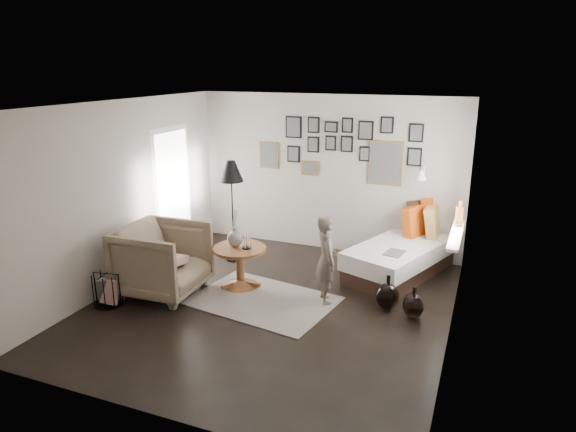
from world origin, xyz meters
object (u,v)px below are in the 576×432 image
at_px(pedestal_table, 240,268).
at_px(demijohn_small, 413,306).
at_px(child, 326,260).
at_px(armchair, 163,260).
at_px(demijohn_large, 387,296).
at_px(magazine_basket, 107,289).
at_px(floor_lamp, 231,175).
at_px(daybed, 405,250).
at_px(vase, 235,235).

relative_size(pedestal_table, demijohn_small, 1.80).
bearing_deg(demijohn_small, child, 178.77).
bearing_deg(armchair, demijohn_large, -79.68).
bearing_deg(magazine_basket, armchair, 51.49).
distance_m(floor_lamp, demijohn_large, 3.04).
relative_size(demijohn_large, demijohn_small, 1.10).
bearing_deg(daybed, armchair, -124.48).
relative_size(daybed, armchair, 2.17).
bearing_deg(floor_lamp, daybed, 12.67).
bearing_deg(daybed, pedestal_table, -123.81).
distance_m(vase, child, 1.37).
relative_size(demijohn_small, child, 0.35).
bearing_deg(child, pedestal_table, 57.30).
bearing_deg(child, demijohn_small, -123.10).
xyz_separation_m(pedestal_table, magazine_basket, (-1.35, -1.17, -0.05)).
distance_m(daybed, child, 1.72).
relative_size(pedestal_table, magazine_basket, 1.69).
height_order(daybed, demijohn_large, daybed).
bearing_deg(floor_lamp, demijohn_large, -17.08).
relative_size(vase, daybed, 0.23).
bearing_deg(daybed, demijohn_small, -56.07).
height_order(floor_lamp, demijohn_small, floor_lamp).
relative_size(daybed, child, 1.94).
relative_size(pedestal_table, child, 0.63).
xyz_separation_m(vase, magazine_basket, (-1.27, -1.19, -0.53)).
height_order(armchair, magazine_basket, armchair).
relative_size(vase, child, 0.45).
height_order(pedestal_table, child, child).
relative_size(floor_lamp, demijohn_small, 3.91).
xyz_separation_m(magazine_basket, demijohn_large, (3.44, 1.25, -0.04)).
relative_size(vase, magazine_basket, 1.21).
bearing_deg(armchair, pedestal_table, -58.77).
relative_size(armchair, magazine_basket, 2.42).
relative_size(armchair, demijohn_large, 2.34).
bearing_deg(demijohn_small, daybed, 103.47).
distance_m(vase, daybed, 2.64).
distance_m(pedestal_table, armchair, 1.08).
bearing_deg(daybed, vase, -125.19).
height_order(pedestal_table, demijohn_large, pedestal_table).
bearing_deg(child, demijohn_large, -115.15).
xyz_separation_m(vase, armchair, (-0.80, -0.60, -0.27)).
xyz_separation_m(daybed, demijohn_small, (0.37, -1.53, -0.17)).
xyz_separation_m(pedestal_table, floor_lamp, (-0.57, 0.89, 1.13)).
bearing_deg(floor_lamp, armchair, -101.77).
bearing_deg(pedestal_table, child, -0.82).
distance_m(vase, floor_lamp, 1.20).
relative_size(magazine_basket, demijohn_small, 1.07).
relative_size(pedestal_table, vase, 1.40).
distance_m(pedestal_table, vase, 0.49).
bearing_deg(demijohn_large, magazine_basket, -160.01).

